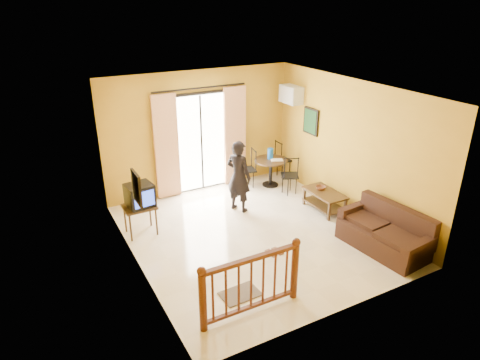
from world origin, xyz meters
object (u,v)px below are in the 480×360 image
television (140,195)px  standing_person (239,176)px  coffee_table (324,198)px  sofa (385,234)px  dining_table (271,165)px

television → standing_person: (2.11, -0.01, -0.04)m
television → coffee_table: bearing=-20.5°
television → sofa: bearing=-42.3°
standing_person → sofa: bearing=-177.3°
dining_table → coffee_table: dining_table is taller
sofa → coffee_table: bearing=84.5°
sofa → standing_person: standing_person is taller
dining_table → television: bearing=-167.2°
dining_table → sofa: size_ratio=0.45×
dining_table → standing_person: standing_person is taller
dining_table → sofa: bearing=-84.6°
coffee_table → standing_person: standing_person is taller
television → sofa: size_ratio=0.30×
dining_table → standing_person: 1.53m
coffee_table → television: bearing=166.5°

